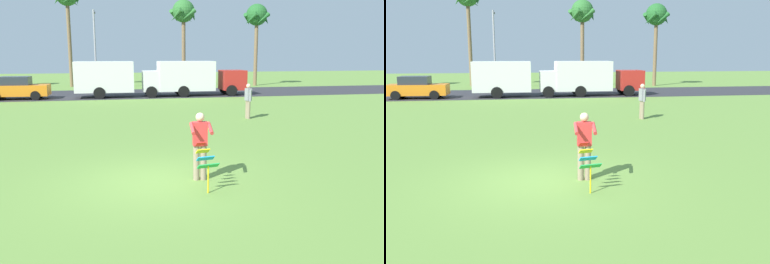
# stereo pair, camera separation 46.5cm
# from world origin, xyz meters

# --- Properties ---
(ground_plane) EXTENTS (120.00, 120.00, 0.00)m
(ground_plane) POSITION_xyz_m (0.00, 0.00, 0.00)
(ground_plane) COLOR olive
(road_strip) EXTENTS (120.00, 8.00, 0.01)m
(road_strip) POSITION_xyz_m (0.00, 22.88, 0.01)
(road_strip) COLOR #2D2D33
(road_strip) RESTS_ON ground
(person_kite_flyer) EXTENTS (0.58, 0.69, 1.73)m
(person_kite_flyer) POSITION_xyz_m (1.09, -0.08, 0.95)
(person_kite_flyer) COLOR gray
(person_kite_flyer) RESTS_ON ground
(kite_held) EXTENTS (0.53, 0.68, 1.12)m
(kite_held) POSITION_xyz_m (1.03, -0.92, 0.75)
(kite_held) COLOR red
(kite_held) RESTS_ON ground
(parked_car_orange) EXTENTS (4.26, 1.95, 1.60)m
(parked_car_orange) POSITION_xyz_m (-7.46, 20.48, 0.77)
(parked_car_orange) COLOR orange
(parked_car_orange) RESTS_ON ground
(parked_truck_white_box) EXTENTS (6.71, 2.15, 2.62)m
(parked_truck_white_box) POSITION_xyz_m (-0.63, 20.48, 1.41)
(parked_truck_white_box) COLOR silver
(parked_truck_white_box) RESTS_ON ground
(parked_truck_red_cab) EXTENTS (6.70, 2.13, 2.62)m
(parked_truck_red_cab) POSITION_xyz_m (5.45, 20.48, 1.41)
(parked_truck_red_cab) COLOR #B2231E
(parked_truck_red_cab) RESTS_ON ground
(palm_tree_right_near) EXTENTS (2.58, 2.71, 9.69)m
(palm_tree_right_near) POSITION_xyz_m (-4.70, 31.26, 8.18)
(palm_tree_right_near) COLOR brown
(palm_tree_right_near) RESTS_ON ground
(palm_tree_centre_far) EXTENTS (2.58, 2.71, 8.16)m
(palm_tree_centre_far) POSITION_xyz_m (5.96, 28.69, 6.77)
(palm_tree_centre_far) COLOR brown
(palm_tree_centre_far) RESTS_ON ground
(palm_tree_far_left) EXTENTS (2.58, 2.71, 8.00)m
(palm_tree_far_left) POSITION_xyz_m (13.40, 29.11, 6.62)
(palm_tree_far_left) COLOR brown
(palm_tree_far_left) RESTS_ON ground
(streetlight_pole) EXTENTS (0.24, 1.65, 7.00)m
(streetlight_pole) POSITION_xyz_m (-2.24, 28.15, 4.00)
(streetlight_pole) COLOR #9E9EA3
(streetlight_pole) RESTS_ON ground
(person_walker_near) EXTENTS (0.26, 0.57, 1.73)m
(person_walker_near) POSITION_xyz_m (5.59, 9.08, 0.93)
(person_walker_near) COLOR gray
(person_walker_near) RESTS_ON ground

